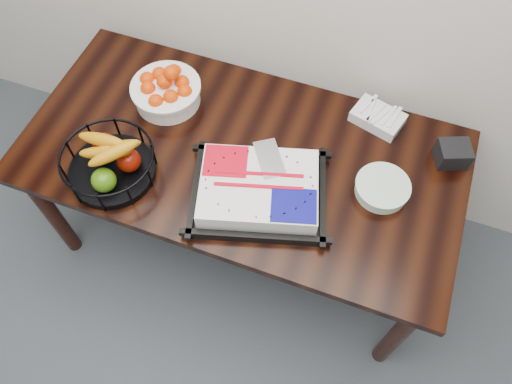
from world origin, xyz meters
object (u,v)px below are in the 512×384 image
(cake_tray, at_px, (259,190))
(tangerine_bowl, at_px, (166,88))
(plate_stack, at_px, (382,188))
(fruit_basket, at_px, (109,162))
(table, at_px, (242,165))
(napkin_box, at_px, (453,154))

(cake_tray, bearing_deg, tangerine_bowl, 149.32)
(plate_stack, bearing_deg, tangerine_bowl, 172.08)
(cake_tray, relative_size, plate_stack, 2.81)
(cake_tray, relative_size, tangerine_bowl, 1.99)
(tangerine_bowl, bearing_deg, fruit_basket, -95.77)
(cake_tray, bearing_deg, fruit_basket, -170.19)
(table, relative_size, tangerine_bowl, 6.03)
(cake_tray, height_order, fruit_basket, fruit_basket)
(tangerine_bowl, height_order, napkin_box, tangerine_bowl)
(tangerine_bowl, height_order, plate_stack, tangerine_bowl)
(plate_stack, relative_size, napkin_box, 1.74)
(table, relative_size, cake_tray, 3.03)
(fruit_basket, bearing_deg, napkin_box, 22.91)
(cake_tray, xyz_separation_m, napkin_box, (0.66, 0.42, -0.00))
(cake_tray, xyz_separation_m, plate_stack, (0.44, 0.18, -0.02))
(table, xyz_separation_m, plate_stack, (0.57, 0.02, 0.11))
(napkin_box, bearing_deg, table, -162.12)
(table, height_order, tangerine_bowl, tangerine_bowl)
(table, height_order, fruit_basket, fruit_basket)
(plate_stack, bearing_deg, napkin_box, 46.95)
(cake_tray, height_order, plate_stack, cake_tray)
(table, xyz_separation_m, cake_tray, (0.14, -0.17, 0.13))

